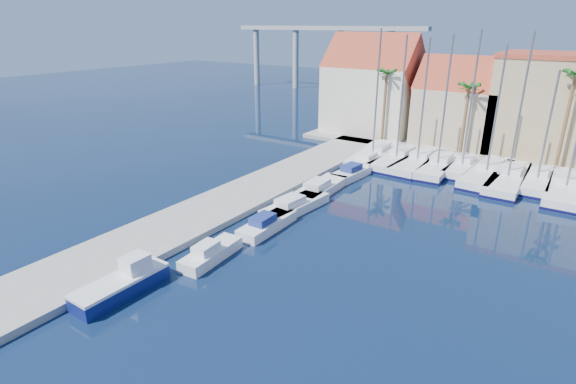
% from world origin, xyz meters
% --- Properties ---
extents(ground, '(260.00, 260.00, 0.00)m').
position_xyz_m(ground, '(0.00, 0.00, 0.00)').
color(ground, black).
rests_on(ground, ground).
extents(quay_west, '(6.00, 77.00, 0.50)m').
position_xyz_m(quay_west, '(-9.00, 13.50, 0.25)').
color(quay_west, gray).
rests_on(quay_west, ground).
extents(shore_north, '(54.00, 16.00, 0.50)m').
position_xyz_m(shore_north, '(10.00, 48.00, 0.25)').
color(shore_north, gray).
rests_on(shore_north, ground).
extents(fishing_boat, '(1.98, 5.79, 2.02)m').
position_xyz_m(fishing_boat, '(-4.89, 1.20, 0.67)').
color(fishing_boat, navy).
rests_on(fishing_boat, ground).
extents(motorboat_west_0, '(2.02, 5.19, 1.40)m').
position_xyz_m(motorboat_west_0, '(-3.39, 7.05, 0.51)').
color(motorboat_west_0, white).
rests_on(motorboat_west_0, ground).
extents(motorboat_west_1, '(1.93, 5.75, 1.40)m').
position_xyz_m(motorboat_west_1, '(-3.06, 12.96, 0.51)').
color(motorboat_west_1, white).
rests_on(motorboat_west_1, ground).
extents(motorboat_west_2, '(2.88, 7.17, 1.40)m').
position_xyz_m(motorboat_west_2, '(-3.40, 17.39, 0.51)').
color(motorboat_west_2, white).
rests_on(motorboat_west_2, ground).
extents(motorboat_west_3, '(2.61, 7.37, 1.40)m').
position_xyz_m(motorboat_west_3, '(-3.76, 22.34, 0.51)').
color(motorboat_west_3, white).
rests_on(motorboat_west_3, ground).
extents(motorboat_west_4, '(2.61, 6.48, 1.40)m').
position_xyz_m(motorboat_west_4, '(-3.38, 28.64, 0.51)').
color(motorboat_west_4, white).
rests_on(motorboat_west_4, ground).
extents(motorboat_west_5, '(2.25, 7.03, 1.40)m').
position_xyz_m(motorboat_west_5, '(-3.93, 33.52, 0.51)').
color(motorboat_west_5, white).
rests_on(motorboat_west_5, ground).
extents(sailboat_0, '(3.80, 11.74, 14.61)m').
position_xyz_m(sailboat_0, '(-4.26, 35.86, 0.59)').
color(sailboat_0, white).
rests_on(sailboat_0, ground).
extents(sailboat_1, '(3.58, 10.74, 14.00)m').
position_xyz_m(sailboat_1, '(-1.26, 35.80, 0.59)').
color(sailboat_1, white).
rests_on(sailboat_1, ground).
extents(sailboat_2, '(3.53, 11.47, 13.78)m').
position_xyz_m(sailboat_2, '(1.09, 36.07, 0.58)').
color(sailboat_2, white).
rests_on(sailboat_2, ground).
extents(sailboat_3, '(3.21, 10.41, 14.12)m').
position_xyz_m(sailboat_3, '(3.41, 35.60, 0.60)').
color(sailboat_3, white).
rests_on(sailboat_3, ground).
extents(sailboat_4, '(2.63, 8.53, 14.59)m').
position_xyz_m(sailboat_4, '(5.70, 36.78, 0.66)').
color(sailboat_4, white).
rests_on(sailboat_4, ground).
extents(sailboat_5, '(3.69, 11.64, 13.31)m').
position_xyz_m(sailboat_5, '(8.40, 36.00, 0.57)').
color(sailboat_5, white).
rests_on(sailboat_5, ground).
extents(sailboat_6, '(3.05, 11.44, 14.46)m').
position_xyz_m(sailboat_6, '(10.49, 35.35, 0.59)').
color(sailboat_6, white).
rests_on(sailboat_6, ground).
extents(sailboat_7, '(2.68, 9.17, 11.21)m').
position_xyz_m(sailboat_7, '(12.95, 36.31, 0.58)').
color(sailboat_7, white).
rests_on(sailboat_7, ground).
extents(sailboat_8, '(3.11, 11.66, 13.05)m').
position_xyz_m(sailboat_8, '(15.48, 35.43, 0.57)').
color(sailboat_8, white).
rests_on(sailboat_8, ground).
extents(building_0, '(12.30, 9.00, 13.50)m').
position_xyz_m(building_0, '(-10.00, 47.00, 6.52)').
color(building_0, beige).
rests_on(building_0, shore_north).
extents(building_1, '(10.30, 8.00, 11.00)m').
position_xyz_m(building_1, '(2.00, 47.00, 5.30)').
color(building_1, tan).
rests_on(building_1, shore_north).
extents(building_2, '(14.20, 10.20, 11.50)m').
position_xyz_m(building_2, '(13.00, 48.00, 6.26)').
color(building_2, tan).
rests_on(building_2, shore_north).
extents(palm_0, '(2.60, 2.60, 10.15)m').
position_xyz_m(palm_0, '(-6.00, 42.00, 9.08)').
color(palm_0, brown).
rests_on(palm_0, shore_north).
extents(palm_1, '(2.60, 2.60, 9.15)m').
position_xyz_m(palm_1, '(4.00, 42.00, 8.14)').
color(palm_1, brown).
rests_on(palm_1, shore_north).
extents(palm_2, '(2.60, 2.60, 11.15)m').
position_xyz_m(palm_2, '(14.00, 42.00, 10.02)').
color(palm_2, brown).
rests_on(palm_2, shore_north).
extents(viaduct, '(48.00, 2.20, 14.45)m').
position_xyz_m(viaduct, '(-39.07, 82.00, 10.25)').
color(viaduct, '#9E9E99').
rests_on(viaduct, ground).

